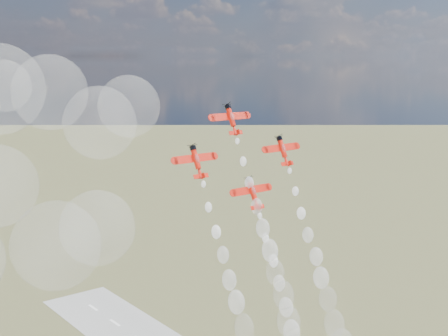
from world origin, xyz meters
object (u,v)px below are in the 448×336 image
plane_left (196,161)px  plane_slot (253,193)px  plane_right (283,150)px  plane_lead (231,119)px

plane_left → plane_slot: 18.14m
plane_right → plane_left: bearing=180.0°
plane_left → plane_right: bearing=0.0°
plane_lead → plane_right: bearing=-17.0°
plane_lead → plane_left: plane_lead is taller
plane_right → plane_slot: (-14.86, -4.56, -9.35)m
plane_left → plane_slot: (14.86, -4.56, -9.35)m
plane_lead → plane_slot: 20.81m
plane_slot → plane_lead: bearing=90.0°
plane_lead → plane_slot: plane_lead is taller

